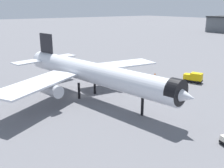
# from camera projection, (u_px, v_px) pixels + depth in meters

# --- Properties ---
(ground) EXTENTS (900.00, 900.00, 0.00)m
(ground) POSITION_uv_depth(u_px,v_px,m) (79.00, 96.00, 66.77)
(ground) COLOR slate
(airliner_near_gate) EXTENTS (54.20, 48.85, 14.80)m
(airliner_near_gate) POSITION_uv_depth(u_px,v_px,m) (92.00, 73.00, 63.39)
(airliner_near_gate) COLOR silver
(airliner_near_gate) RESTS_ON ground
(service_truck_front) EXTENTS (5.96, 4.10, 3.00)m
(service_truck_front) POSITION_uv_depth(u_px,v_px,m) (193.00, 77.00, 78.25)
(service_truck_front) COLOR black
(service_truck_front) RESTS_ON ground
(traffic_cone_near_nose) EXTENTS (0.55, 0.55, 0.68)m
(traffic_cone_near_nose) POSITION_uv_depth(u_px,v_px,m) (155.00, 74.00, 87.35)
(traffic_cone_near_nose) COLOR #F2600C
(traffic_cone_near_nose) RESTS_ON ground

